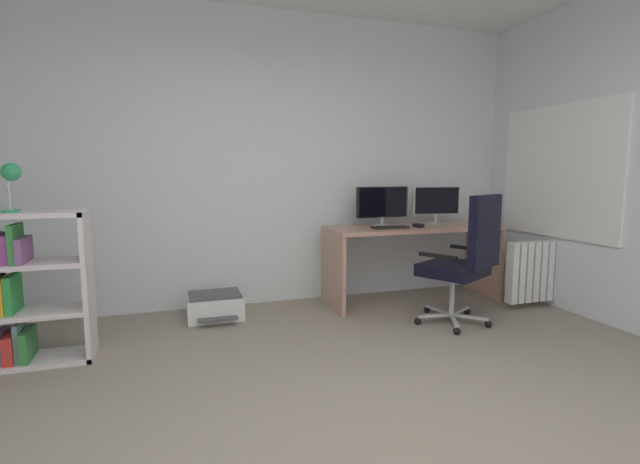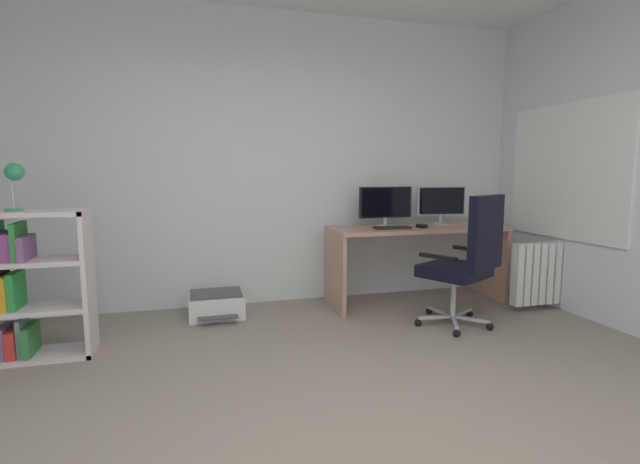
{
  "view_description": "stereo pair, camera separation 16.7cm",
  "coord_description": "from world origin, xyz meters",
  "px_view_note": "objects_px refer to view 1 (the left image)",
  "views": [
    {
      "loc": [
        -0.82,
        -1.69,
        1.27
      ],
      "look_at": [
        0.35,
        1.93,
        0.77
      ],
      "focal_mm": 25.65,
      "sensor_mm": 36.0,
      "label": 1
    },
    {
      "loc": [
        -0.66,
        -1.74,
        1.27
      ],
      "look_at": [
        0.35,
        1.93,
        0.77
      ],
      "focal_mm": 25.65,
      "sensor_mm": 36.0,
      "label": 2
    }
  ],
  "objects_px": {
    "keyboard": "(390,227)",
    "desk_lamp": "(11,177)",
    "bookshelf": "(11,292)",
    "monitor_main": "(382,204)",
    "printer": "(215,306)",
    "office_chair": "(466,257)",
    "radiator": "(544,271)",
    "desk": "(413,245)",
    "monitor_secondary": "(436,202)",
    "computer_mouse": "(418,226)"
  },
  "relations": [
    {
      "from": "office_chair",
      "to": "bookshelf",
      "type": "bearing_deg",
      "value": 175.62
    },
    {
      "from": "bookshelf",
      "to": "office_chair",
      "type": "bearing_deg",
      "value": -4.38
    },
    {
      "from": "desk_lamp",
      "to": "radiator",
      "type": "distance_m",
      "value": 4.39
    },
    {
      "from": "office_chair",
      "to": "printer",
      "type": "distance_m",
      "value": 2.17
    },
    {
      "from": "printer",
      "to": "desk",
      "type": "bearing_deg",
      "value": -1.51
    },
    {
      "from": "desk",
      "to": "monitor_secondary",
      "type": "height_order",
      "value": "monitor_secondary"
    },
    {
      "from": "monitor_main",
      "to": "radiator",
      "type": "relative_size",
      "value": 0.68
    },
    {
      "from": "bookshelf",
      "to": "monitor_main",
      "type": "bearing_deg",
      "value": 12.63
    },
    {
      "from": "keyboard",
      "to": "bookshelf",
      "type": "distance_m",
      "value": 2.99
    },
    {
      "from": "bookshelf",
      "to": "desk_lamp",
      "type": "relative_size",
      "value": 3.21
    },
    {
      "from": "monitor_main",
      "to": "bookshelf",
      "type": "height_order",
      "value": "monitor_main"
    },
    {
      "from": "monitor_main",
      "to": "printer",
      "type": "distance_m",
      "value": 1.85
    },
    {
      "from": "keyboard",
      "to": "printer",
      "type": "bearing_deg",
      "value": 178.73
    },
    {
      "from": "desk",
      "to": "desk_lamp",
      "type": "distance_m",
      "value": 3.31
    },
    {
      "from": "computer_mouse",
      "to": "bookshelf",
      "type": "relative_size",
      "value": 0.1
    },
    {
      "from": "monitor_secondary",
      "to": "keyboard",
      "type": "height_order",
      "value": "monitor_secondary"
    },
    {
      "from": "office_chair",
      "to": "radiator",
      "type": "xyz_separation_m",
      "value": [
        1.06,
        0.25,
        -0.24
      ]
    },
    {
      "from": "desk_lamp",
      "to": "printer",
      "type": "xyz_separation_m",
      "value": [
        1.29,
        0.58,
        -1.13
      ]
    },
    {
      "from": "keyboard",
      "to": "desk_lamp",
      "type": "height_order",
      "value": "desk_lamp"
    },
    {
      "from": "office_chair",
      "to": "printer",
      "type": "xyz_separation_m",
      "value": [
        -1.95,
        0.84,
        -0.47
      ]
    },
    {
      "from": "monitor_secondary",
      "to": "computer_mouse",
      "type": "relative_size",
      "value": 4.99
    },
    {
      "from": "keyboard",
      "to": "monitor_secondary",
      "type": "bearing_deg",
      "value": 24.74
    },
    {
      "from": "radiator",
      "to": "computer_mouse",
      "type": "bearing_deg",
      "value": 158.87
    },
    {
      "from": "office_chair",
      "to": "desk_lamp",
      "type": "height_order",
      "value": "desk_lamp"
    },
    {
      "from": "keyboard",
      "to": "bookshelf",
      "type": "relative_size",
      "value": 0.34
    },
    {
      "from": "desk_lamp",
      "to": "radiator",
      "type": "height_order",
      "value": "desk_lamp"
    },
    {
      "from": "bookshelf",
      "to": "radiator",
      "type": "xyz_separation_m",
      "value": [
        4.36,
        -0.0,
        -0.15
      ]
    },
    {
      "from": "desk",
      "to": "office_chair",
      "type": "bearing_deg",
      "value": -87.05
    },
    {
      "from": "desk_lamp",
      "to": "printer",
      "type": "relative_size",
      "value": 0.67
    },
    {
      "from": "desk",
      "to": "bookshelf",
      "type": "distance_m",
      "value": 3.3
    },
    {
      "from": "bookshelf",
      "to": "desk_lamp",
      "type": "bearing_deg",
      "value": 0.99
    },
    {
      "from": "keyboard",
      "to": "desk_lamp",
      "type": "bearing_deg",
      "value": -167.31
    },
    {
      "from": "computer_mouse",
      "to": "desk",
      "type": "bearing_deg",
      "value": 71.64
    },
    {
      "from": "monitor_main",
      "to": "printer",
      "type": "relative_size",
      "value": 1.15
    },
    {
      "from": "keyboard",
      "to": "radiator",
      "type": "relative_size",
      "value": 0.43
    },
    {
      "from": "desk",
      "to": "monitor_main",
      "type": "distance_m",
      "value": 0.5
    },
    {
      "from": "radiator",
      "to": "printer",
      "type": "bearing_deg",
      "value": 168.96
    },
    {
      "from": "computer_mouse",
      "to": "bookshelf",
      "type": "bearing_deg",
      "value": 173.98
    },
    {
      "from": "desk",
      "to": "monitor_main",
      "type": "height_order",
      "value": "monitor_main"
    },
    {
      "from": "office_chair",
      "to": "desk_lamp",
      "type": "xyz_separation_m",
      "value": [
        -3.24,
        0.25,
        0.66
      ]
    },
    {
      "from": "monitor_main",
      "to": "keyboard",
      "type": "bearing_deg",
      "value": -97.75
    },
    {
      "from": "keyboard",
      "to": "computer_mouse",
      "type": "bearing_deg",
      "value": 3.76
    },
    {
      "from": "desk",
      "to": "monitor_secondary",
      "type": "bearing_deg",
      "value": 21.96
    },
    {
      "from": "monitor_secondary",
      "to": "computer_mouse",
      "type": "xyz_separation_m",
      "value": [
        -0.34,
        -0.24,
        -0.2
      ]
    },
    {
      "from": "monitor_main",
      "to": "printer",
      "type": "xyz_separation_m",
      "value": [
        -1.63,
        -0.08,
        -0.86
      ]
    },
    {
      "from": "computer_mouse",
      "to": "desk_lamp",
      "type": "relative_size",
      "value": 0.32
    },
    {
      "from": "monitor_secondary",
      "to": "radiator",
      "type": "distance_m",
      "value": 1.2
    },
    {
      "from": "monitor_main",
      "to": "bookshelf",
      "type": "bearing_deg",
      "value": -167.37
    },
    {
      "from": "desk_lamp",
      "to": "office_chair",
      "type": "bearing_deg",
      "value": -4.47
    },
    {
      "from": "desk_lamp",
      "to": "printer",
      "type": "bearing_deg",
      "value": 24.34
    }
  ]
}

